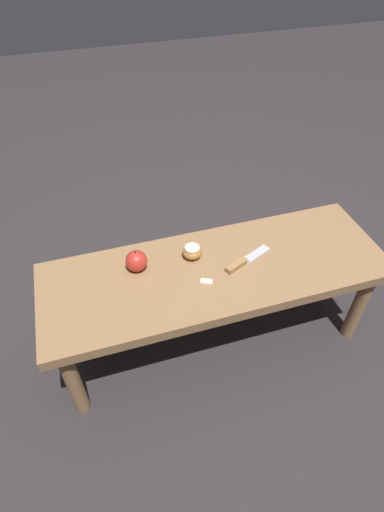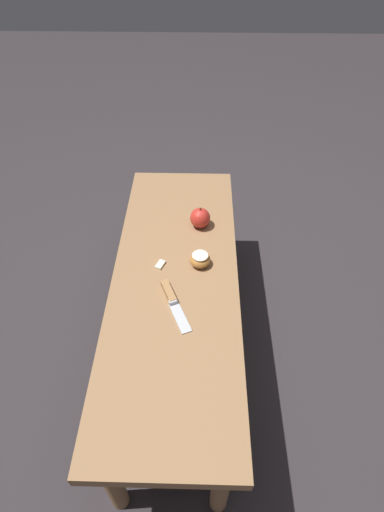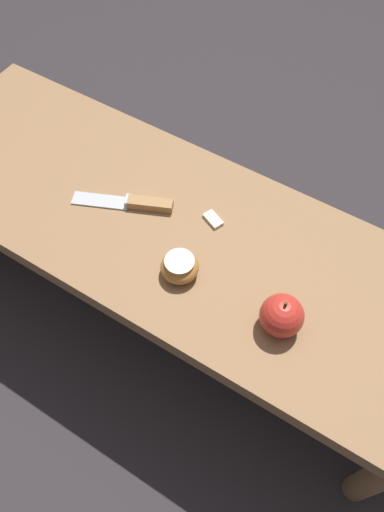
{
  "view_description": "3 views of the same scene",
  "coord_description": "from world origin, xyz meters",
  "px_view_note": "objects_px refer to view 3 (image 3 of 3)",
  "views": [
    {
      "loc": [
        -0.37,
        -0.9,
        1.41
      ],
      "look_at": [
        -0.07,
        0.05,
        0.44
      ],
      "focal_mm": 28.0,
      "sensor_mm": 36.0,
      "label": 1
    },
    {
      "loc": [
        0.87,
        0.08,
        1.4
      ],
      "look_at": [
        -0.07,
        0.05,
        0.44
      ],
      "focal_mm": 28.0,
      "sensor_mm": 36.0,
      "label": 2
    },
    {
      "loc": [
        -0.32,
        0.46,
        1.21
      ],
      "look_at": [
        -0.07,
        0.05,
        0.44
      ],
      "focal_mm": 35.0,
      "sensor_mm": 36.0,
      "label": 3
    }
  ],
  "objects_px": {
    "knife": "(137,203)",
    "wooden_bench": "(176,243)",
    "apple_whole": "(282,316)",
    "apple_cut": "(180,267)"
  },
  "relations": [
    {
      "from": "wooden_bench",
      "to": "apple_whole",
      "type": "height_order",
      "value": "apple_whole"
    },
    {
      "from": "knife",
      "to": "apple_whole",
      "type": "relative_size",
      "value": 2.34
    },
    {
      "from": "knife",
      "to": "apple_whole",
      "type": "height_order",
      "value": "apple_whole"
    },
    {
      "from": "knife",
      "to": "wooden_bench",
      "type": "bearing_deg",
      "value": 153.4
    },
    {
      "from": "wooden_bench",
      "to": "knife",
      "type": "height_order",
      "value": "knife"
    },
    {
      "from": "apple_whole",
      "to": "apple_cut",
      "type": "distance_m",
      "value": 0.2
    },
    {
      "from": "wooden_bench",
      "to": "apple_cut",
      "type": "xyz_separation_m",
      "value": [
        -0.06,
        0.08,
        0.08
      ]
    },
    {
      "from": "knife",
      "to": "apple_whole",
      "type": "distance_m",
      "value": 0.37
    },
    {
      "from": "apple_whole",
      "to": "apple_cut",
      "type": "relative_size",
      "value": 1.22
    },
    {
      "from": "knife",
      "to": "apple_whole",
      "type": "xyz_separation_m",
      "value": [
        -0.36,
        0.09,
        0.03
      ]
    }
  ]
}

